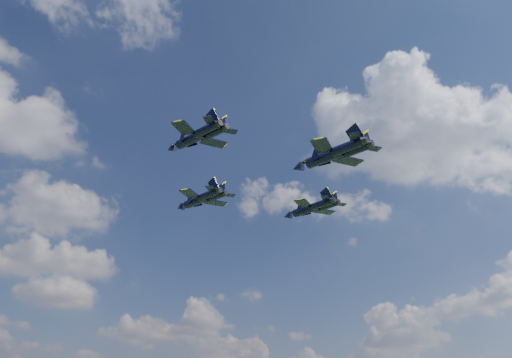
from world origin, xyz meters
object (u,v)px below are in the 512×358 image
at_px(jet_lead, 195,201).
at_px(jet_left, 189,140).
at_px(jet_right, 305,210).
at_px(jet_slot, 322,158).

bearing_deg(jet_lead, jet_left, -132.18).
distance_m(jet_left, jet_right, 35.57).
xyz_separation_m(jet_right, jet_slot, (-11.01, -20.47, 1.44)).
height_order(jet_lead, jet_right, jet_lead).
relative_size(jet_lead, jet_right, 1.04).
bearing_deg(jet_right, jet_left, -174.59).
relative_size(jet_left, jet_right, 0.96).
bearing_deg(jet_left, jet_right, 1.52).
distance_m(jet_lead, jet_slot, 35.00).
height_order(jet_right, jet_slot, jet_slot).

